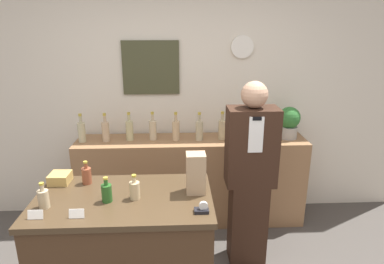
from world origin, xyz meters
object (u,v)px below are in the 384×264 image
at_px(shopkeeper, 250,177).
at_px(tape_dispenser, 202,209).
at_px(potted_plant, 289,122).
at_px(paper_bag, 196,173).

distance_m(shopkeeper, tape_dispenser, 0.93).
bearing_deg(shopkeeper, potted_plant, 52.30).
bearing_deg(potted_plant, shopkeeper, -127.70).
xyz_separation_m(paper_bag, tape_dispenser, (0.02, -0.27, -0.12)).
xyz_separation_m(potted_plant, paper_bag, (-1.04, -1.22, -0.00)).
distance_m(shopkeeper, potted_plant, 0.93).
bearing_deg(potted_plant, paper_bag, -130.37).
relative_size(shopkeeper, paper_bag, 5.82).
height_order(shopkeeper, paper_bag, shopkeeper).
height_order(paper_bag, tape_dispenser, paper_bag).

